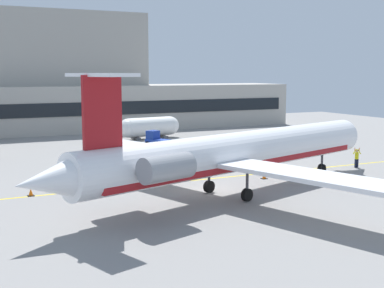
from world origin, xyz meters
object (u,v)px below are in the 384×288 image
Objects in this scene: baggage_tug at (156,140)px; marshaller at (357,158)px; regional_jet at (235,153)px; fuel_tank at (149,127)px.

baggage_tug is 23.83m from marshaller.
regional_jet is 25.82m from baggage_tug.
marshaller is (15.84, 4.63, -2.15)m from regional_jet.
baggage_tug is at bearing 80.74° from regional_jet.
regional_jet is 17.62× the size of marshaller.
regional_jet is 33.83m from fuel_tank.
regional_jet is at bearing -99.26° from baggage_tug.
regional_jet is at bearing -163.71° from marshaller.
fuel_tank is 30.13m from marshaller.
fuel_tank is 4.71× the size of marshaller.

